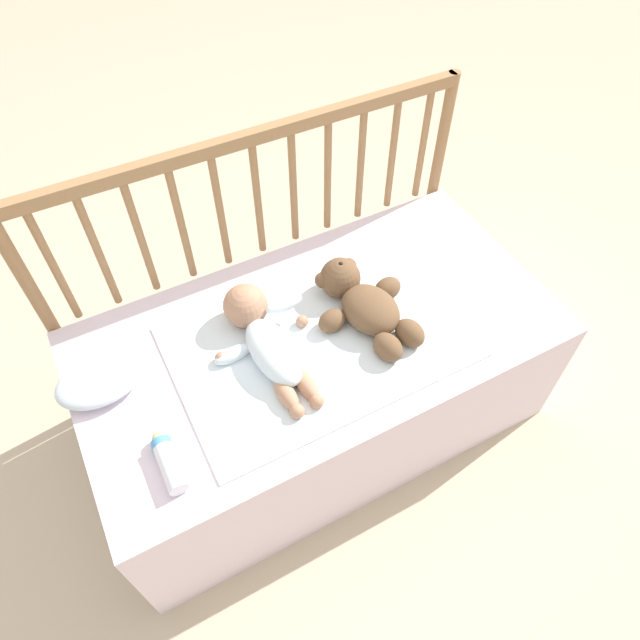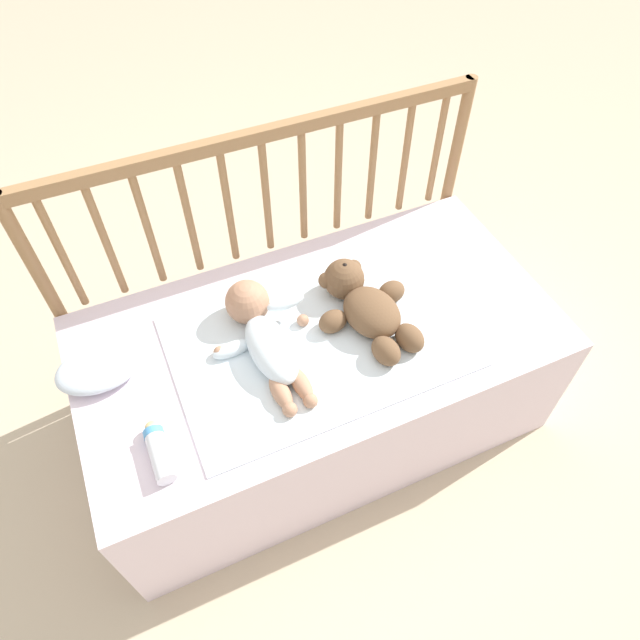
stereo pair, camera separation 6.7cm
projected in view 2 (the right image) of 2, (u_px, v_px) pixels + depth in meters
name	position (u px, v px, depth m)	size (l,w,h in m)	color
ground_plane	(319.00, 413.00, 1.92)	(12.00, 12.00, 0.00)	#C6B293
crib_mattress	(319.00, 376.00, 1.74)	(1.32, 0.69, 0.45)	silver
crib_rail	(267.00, 206.00, 1.66)	(1.32, 0.04, 0.86)	#997047
blanket	(318.00, 341.00, 1.54)	(0.78, 0.51, 0.01)	white
teddy_bear	(365.00, 305.00, 1.57)	(0.29, 0.36, 0.12)	brown
baby	(263.00, 334.00, 1.51)	(0.29, 0.42, 0.12)	white
baby_bottle	(159.00, 450.00, 1.32)	(0.05, 0.16, 0.05)	white
small_pillow	(99.00, 368.00, 1.46)	(0.22, 0.15, 0.06)	silver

